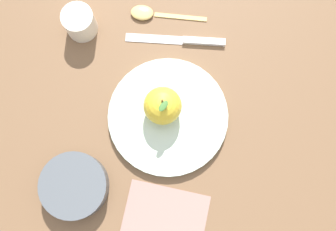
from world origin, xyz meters
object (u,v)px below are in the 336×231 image
Objects in this scene: linen_napkin at (166,214)px; apple at (162,106)px; dinner_plate at (168,116)px; spoon at (151,13)px; cup at (79,22)px; knife at (185,40)px; side_bowl at (74,186)px.

apple is at bearing 169.86° from linen_napkin.
spoon is at bearing 177.35° from dinner_plate.
linen_napkin is at bearing -10.14° from apple.
cup is 0.31× the size of knife.
apple is 0.41× the size of knife.
dinner_plate is at bearing -2.65° from spoon.
knife is at bearing 161.73° from linen_napkin.
spoon is at bearing -141.68° from knife.
spoon is at bearing 175.06° from apple.
linen_napkin is (0.41, -0.05, -0.00)m from spoon.
knife is 0.09m from spoon.
side_bowl is 0.37m from knife.
knife is at bearing 155.94° from dinner_plate.
side_bowl is at bearing -64.54° from dinner_plate.
dinner_plate is at bearing 31.40° from cup.
side_bowl is 1.99× the size of cup.
apple reaches higher than linen_napkin.
knife is at bearing 132.56° from side_bowl.
side_bowl is at bearing -60.36° from apple.
dinner_plate is 1.52× the size of linen_napkin.
side_bowl is 0.62× the size of knife.
cup is 0.42m from linen_napkin.
apple is 0.25m from cup.
linen_napkin is (0.19, -0.04, -0.01)m from dinner_plate.
knife reaches higher than linen_napkin.
side_bowl is at bearing -33.57° from spoon.
spoon is 0.42m from linen_napkin.
apple reaches higher than knife.
side_bowl is 0.81× the size of spoon.
cup is (-0.22, -0.14, 0.03)m from dinner_plate.
apple is 0.21m from linen_napkin.
apple is at bearing -151.51° from dinner_plate.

